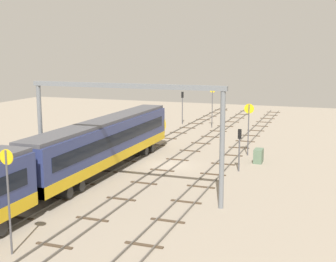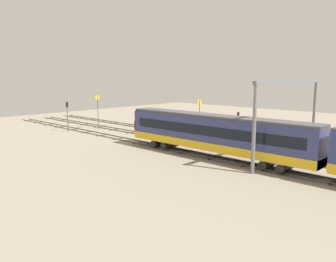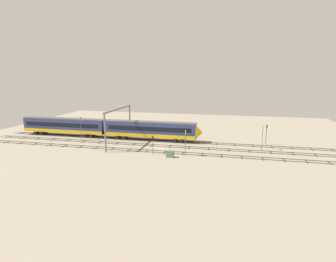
% 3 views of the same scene
% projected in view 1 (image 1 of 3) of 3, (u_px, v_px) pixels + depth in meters
% --- Properties ---
extents(ground_plane, '(106.35, 106.35, 0.00)m').
position_uv_depth(ground_plane, '(170.00, 165.00, 45.56)').
color(ground_plane, gray).
extents(track_near_foreground, '(90.35, 2.40, 0.16)m').
position_uv_depth(track_near_foreground, '(218.00, 169.00, 43.93)').
color(track_near_foreground, '#59544C').
rests_on(track_near_foreground, ground).
extents(track_second_near, '(90.35, 2.40, 0.16)m').
position_uv_depth(track_second_near, '(170.00, 164.00, 45.55)').
color(track_second_near, '#59544C').
rests_on(track_second_near, ground).
extents(track_with_train, '(90.35, 2.40, 0.16)m').
position_uv_depth(track_with_train, '(125.00, 160.00, 47.18)').
color(track_with_train, '#59544C').
rests_on(track_with_train, ground).
extents(train, '(50.40, 3.24, 4.80)m').
position_uv_depth(train, '(28.00, 176.00, 31.92)').
color(train, navy).
rests_on(train, ground).
extents(overhead_gantry, '(0.40, 15.75, 8.83)m').
position_uv_depth(overhead_gantry, '(124.00, 115.00, 34.58)').
color(overhead_gantry, slate).
rests_on(overhead_gantry, ground).
extents(speed_sign_near_foreground, '(0.14, 0.86, 6.01)m').
position_uv_depth(speed_sign_near_foreground, '(8.00, 189.00, 25.05)').
color(speed_sign_near_foreground, '#4C4C51').
rests_on(speed_sign_near_foreground, ground).
extents(speed_sign_mid_trackside, '(0.14, 0.85, 6.01)m').
position_uv_depth(speed_sign_mid_trackside, '(212.00, 102.00, 66.86)').
color(speed_sign_mid_trackside, '#4C4C51').
rests_on(speed_sign_mid_trackside, ground).
extents(speed_sign_far_trackside, '(0.14, 1.05, 5.63)m').
position_uv_depth(speed_sign_far_trackside, '(249.00, 121.00, 49.13)').
color(speed_sign_far_trackside, '#4C4C51').
rests_on(speed_sign_far_trackside, ground).
extents(signal_light_trackside_approach, '(0.31, 0.32, 5.01)m').
position_uv_depth(signal_light_trackside_approach, '(182.00, 103.00, 70.04)').
color(signal_light_trackside_approach, '#4C4C51').
rests_on(signal_light_trackside_approach, ground).
extents(signal_light_trackside_departure, '(0.31, 0.32, 4.04)m').
position_uv_depth(signal_light_trackside_departure, '(239.00, 144.00, 42.78)').
color(signal_light_trackside_departure, '#4C4C51').
rests_on(signal_light_trackside_departure, ground).
extents(relay_cabinet, '(1.54, 0.84, 1.41)m').
position_uv_depth(relay_cabinet, '(258.00, 156.00, 46.44)').
color(relay_cabinet, '#597259').
rests_on(relay_cabinet, ground).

